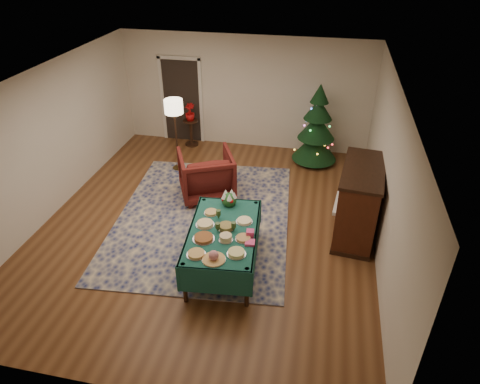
% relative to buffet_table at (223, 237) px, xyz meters
% --- Properties ---
extents(room_shell, '(7.00, 7.00, 7.00)m').
position_rel_buffet_table_xyz_m(room_shell, '(-0.57, 1.10, 0.77)').
color(room_shell, '#593319').
rests_on(room_shell, ground).
extents(doorway, '(1.08, 0.04, 2.16)m').
position_rel_buffet_table_xyz_m(doorway, '(-2.17, 4.58, 0.52)').
color(doorway, black).
rests_on(doorway, ground).
extents(rug, '(3.56, 4.46, 0.02)m').
position_rel_buffet_table_xyz_m(rug, '(-0.71, 1.25, -0.57)').
color(rug, navy).
rests_on(rug, ground).
extents(buffet_table, '(1.26, 1.95, 0.72)m').
position_rel_buffet_table_xyz_m(buffet_table, '(0.00, 0.00, 0.00)').
color(buffet_table, black).
rests_on(buffet_table, ground).
extents(platter_0, '(0.28, 0.28, 0.05)m').
position_rel_buffet_table_xyz_m(platter_0, '(-0.23, -0.65, 0.16)').
color(platter_0, silver).
rests_on(platter_0, buffet_table).
extents(platter_1, '(0.34, 0.34, 0.16)m').
position_rel_buffet_table_xyz_m(platter_1, '(0.04, -0.70, 0.20)').
color(platter_1, silver).
rests_on(platter_1, buffet_table).
extents(platter_2, '(0.28, 0.28, 0.06)m').
position_rel_buffet_table_xyz_m(platter_2, '(0.33, -0.52, 0.17)').
color(platter_2, silver).
rests_on(platter_2, buffet_table).
extents(platter_3, '(0.34, 0.34, 0.05)m').
position_rel_buffet_table_xyz_m(platter_3, '(-0.23, -0.28, 0.17)').
color(platter_3, silver).
rests_on(platter_3, buffet_table).
extents(platter_4, '(0.22, 0.22, 0.10)m').
position_rel_buffet_table_xyz_m(platter_4, '(0.10, -0.24, 0.19)').
color(platter_4, silver).
rests_on(platter_4, buffet_table).
extents(platter_5, '(0.26, 0.26, 0.04)m').
position_rel_buffet_table_xyz_m(platter_5, '(0.35, -0.15, 0.16)').
color(platter_5, silver).
rests_on(platter_5, buffet_table).
extents(platter_6, '(0.30, 0.30, 0.05)m').
position_rel_buffet_table_xyz_m(platter_6, '(-0.31, 0.07, 0.17)').
color(platter_6, silver).
rests_on(platter_6, buffet_table).
extents(platter_7, '(0.27, 0.27, 0.07)m').
position_rel_buffet_table_xyz_m(platter_7, '(0.04, 0.05, 0.18)').
color(platter_7, silver).
rests_on(platter_7, buffet_table).
extents(platter_8, '(0.27, 0.27, 0.04)m').
position_rel_buffet_table_xyz_m(platter_8, '(0.28, 0.29, 0.16)').
color(platter_8, silver).
rests_on(platter_8, buffet_table).
extents(platter_9, '(0.24, 0.24, 0.04)m').
position_rel_buffet_table_xyz_m(platter_9, '(-0.30, 0.41, 0.16)').
color(platter_9, silver).
rests_on(platter_9, buffet_table).
extents(goblet_0, '(0.08, 0.08, 0.17)m').
position_rel_buffet_table_xyz_m(goblet_0, '(-0.14, 0.28, 0.23)').
color(goblet_0, '#2D471E').
rests_on(goblet_0, buffet_table).
extents(goblet_1, '(0.08, 0.08, 0.17)m').
position_rel_buffet_table_xyz_m(goblet_1, '(0.17, 0.01, 0.23)').
color(goblet_1, '#2D471E').
rests_on(goblet_1, buffet_table).
extents(goblet_2, '(0.08, 0.08, 0.17)m').
position_rel_buffet_table_xyz_m(goblet_2, '(-0.07, -0.06, 0.23)').
color(goblet_2, '#2D471E').
rests_on(goblet_2, buffet_table).
extents(napkin_stack, '(0.16, 0.16, 0.04)m').
position_rel_buffet_table_xyz_m(napkin_stack, '(0.47, -0.24, 0.16)').
color(napkin_stack, '#E84079').
rests_on(napkin_stack, buffet_table).
extents(gift_box, '(0.13, 0.13, 0.10)m').
position_rel_buffet_table_xyz_m(gift_box, '(0.44, -0.05, 0.19)').
color(gift_box, '#D73B77').
rests_on(gift_box, buffet_table).
extents(centerpiece, '(0.26, 0.26, 0.30)m').
position_rel_buffet_table_xyz_m(centerpiece, '(-0.07, 0.72, 0.27)').
color(centerpiece, '#1E4C1E').
rests_on(centerpiece, buffet_table).
extents(armchair, '(1.34, 1.31, 1.06)m').
position_rel_buffet_table_xyz_m(armchair, '(-0.85, 2.05, -0.05)').
color(armchair, '#501511').
rests_on(armchair, ground).
extents(floor_lamp, '(0.40, 0.40, 1.64)m').
position_rel_buffet_table_xyz_m(floor_lamp, '(-1.80, 3.01, 0.82)').
color(floor_lamp, '#A57F3F').
rests_on(floor_lamp, ground).
extents(side_table, '(0.37, 0.37, 0.66)m').
position_rel_buffet_table_xyz_m(side_table, '(-1.88, 4.30, -0.26)').
color(side_table, black).
rests_on(side_table, ground).
extents(potted_plant, '(0.24, 0.43, 0.24)m').
position_rel_buffet_table_xyz_m(potted_plant, '(-1.88, 4.30, 0.20)').
color(potted_plant, '#B30C0E').
rests_on(potted_plant, side_table).
extents(christmas_tree, '(1.24, 1.24, 1.88)m').
position_rel_buffet_table_xyz_m(christmas_tree, '(1.21, 4.00, 0.27)').
color(christmas_tree, black).
rests_on(christmas_tree, ground).
extents(piano, '(0.87, 1.59, 1.32)m').
position_rel_buffet_table_xyz_m(piano, '(2.09, 1.35, 0.07)').
color(piano, black).
rests_on(piano, ground).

